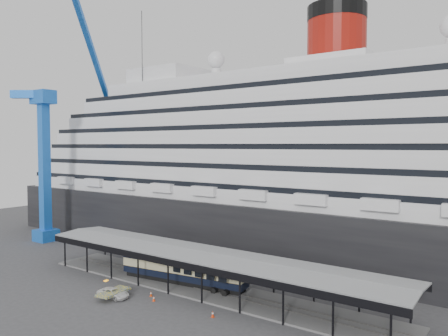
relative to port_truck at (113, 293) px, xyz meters
The scene contains 9 objects.
ground 8.85m from the port_truck, 29.91° to the left, with size 200.00×200.00×0.00m, color #3C3C3F.
cruise_ship 41.22m from the port_truck, 78.05° to the left, with size 130.00×30.00×43.90m.
platform_canopy 12.25m from the port_truck, 50.86° to the left, with size 56.00×9.18×5.30m.
crane_blue 44.75m from the port_truck, 158.15° to the left, with size 22.63×19.19×47.60m.
port_truck is the anchor object (origin of this frame).
pullman_carriage 10.30m from the port_truck, 67.97° to the left, with size 20.01×5.06×19.48m.
traffic_cone_left 4.85m from the port_truck, 42.94° to the left, with size 0.44×0.44×0.67m.
traffic_cone_mid 5.61m from the port_truck, 23.15° to the left, with size 0.39×0.39×0.68m.
traffic_cone_right 14.66m from the port_truck, ahead, with size 0.42×0.42×0.77m.
Camera 1 is at (36.85, -41.48, 19.97)m, focal length 35.00 mm.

